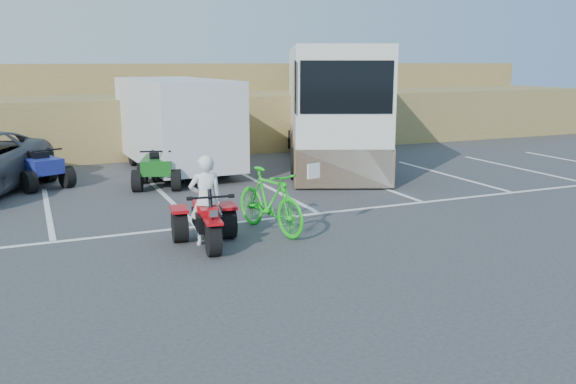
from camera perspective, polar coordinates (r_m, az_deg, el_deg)
name	(u,v)px	position (r m, az deg, el deg)	size (l,w,h in m)	color
ground	(236,263)	(10.09, -4.92, -6.61)	(100.00, 100.00, 0.00)	#343436
parking_stripes	(216,205)	(14.07, -6.79, -1.19)	(28.00, 5.16, 0.01)	white
grass_embankment	(109,108)	(24.81, -16.42, 7.53)	(40.00, 8.50, 3.10)	olive
red_trike_atv	(208,246)	(10.99, -7.46, -5.07)	(1.18, 1.58, 1.03)	#B10A11
rider	(206,200)	(10.92, -7.70, -0.77)	(0.59, 0.39, 1.63)	white
green_dirt_bike	(270,201)	(11.66, -1.71, -0.83)	(0.58, 2.05, 1.23)	#14BF19
cargo_trailer	(175,122)	(18.48, -10.48, 6.49)	(2.63, 5.92, 2.71)	silver
rv_motorhome	(330,112)	(20.29, 3.92, 7.44)	(6.16, 10.21, 3.60)	silver
quad_atv_blue	(40,187)	(17.18, -22.15, 0.42)	(1.22, 1.64, 1.07)	navy
quad_atv_green	(159,187)	(16.29, -11.94, 0.46)	(1.21, 1.62, 1.06)	#145917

